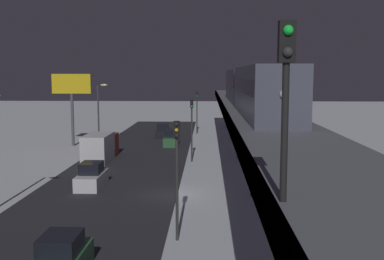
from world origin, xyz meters
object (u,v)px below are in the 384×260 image
object	(u,v)px
box_truck	(100,147)
rail_signal	(286,80)
traffic_light_mid	(192,121)
commercial_billboard	(72,91)
sedan_white	(92,177)
traffic_light_far	(197,106)
subway_train	(250,87)
sedan_black	(163,132)
traffic_light_near	(177,163)
sedan_green	(172,139)

from	to	relation	value
box_truck	rail_signal	bearing A→B (deg)	109.51
box_truck	traffic_light_mid	distance (m)	9.94
box_truck	commercial_billboard	xyz separation A→B (m)	(5.65, -9.31, 5.48)
sedan_white	traffic_light_far	xyz separation A→B (m)	(-7.50, -32.99, 3.40)
subway_train	sedan_black	size ratio (longest dim) A/B	8.88
subway_train	traffic_light_near	size ratio (longest dim) A/B	5.76
sedan_white	traffic_light_mid	size ratio (longest dim) A/B	0.65
box_truck	traffic_light_far	bearing A→B (deg)	-113.81
commercial_billboard	box_truck	bearing A→B (deg)	121.23
rail_signal	sedan_black	world-z (taller)	rail_signal
sedan_green	traffic_light_mid	size ratio (longest dim) A/B	0.68
sedan_black	box_truck	bearing A→B (deg)	-105.42
box_truck	traffic_light_mid	size ratio (longest dim) A/B	1.16
subway_train	traffic_light_far	size ratio (longest dim) A/B	5.76
traffic_light_far	sedan_black	bearing A→B (deg)	41.29
rail_signal	sedan_green	world-z (taller)	rail_signal
traffic_light_far	commercial_billboard	bearing A→B (deg)	38.88
subway_train	box_truck	distance (m)	16.93
box_truck	subway_train	bearing A→B (deg)	162.21
sedan_black	traffic_light_far	xyz separation A→B (m)	(-4.70, -4.13, 3.41)
sedan_black	traffic_light_mid	world-z (taller)	traffic_light_mid
box_truck	traffic_light_mid	xyz separation A→B (m)	(-9.50, 0.65, 2.85)
subway_train	box_truck	xyz separation A→B (m)	(14.94, -4.79, -6.37)
rail_signal	traffic_light_mid	xyz separation A→B (m)	(3.30, -35.48, -4.47)
sedan_green	commercial_billboard	world-z (taller)	commercial_billboard
box_truck	traffic_light_far	distance (m)	23.70
rail_signal	traffic_light_far	xyz separation A→B (m)	(3.30, -57.66, -4.47)
sedan_black	sedan_green	xyz separation A→B (m)	(-1.80, 7.28, 0.01)
sedan_black	sedan_green	distance (m)	7.50
subway_train	commercial_billboard	world-z (taller)	subway_train
sedan_black	box_truck	xyz separation A→B (m)	(4.80, 17.40, 0.56)
traffic_light_far	sedan_white	bearing A→B (deg)	77.19
traffic_light_far	sedan_green	bearing A→B (deg)	75.74
sedan_green	box_truck	xyz separation A→B (m)	(6.60, 10.11, 0.55)
sedan_black	commercial_billboard	world-z (taller)	commercial_billboard
sedan_green	traffic_light_far	xyz separation A→B (m)	(-2.90, -11.41, 3.40)
traffic_light_near	traffic_light_far	bearing A→B (deg)	-90.00
subway_train	sedan_white	xyz separation A→B (m)	(12.94, 6.67, -6.92)
sedan_white	box_truck	size ratio (longest dim) A/B	0.57
rail_signal	sedan_black	size ratio (longest dim) A/B	0.96
subway_train	sedan_white	bearing A→B (deg)	27.27
rail_signal	traffic_light_far	size ratio (longest dim) A/B	0.62
sedan_black	traffic_light_far	bearing A→B (deg)	41.29
sedan_green	box_truck	world-z (taller)	box_truck
box_truck	traffic_light_mid	world-z (taller)	traffic_light_mid
sedan_white	traffic_light_near	bearing A→B (deg)	123.40
subway_train	commercial_billboard	size ratio (longest dim) A/B	4.14
traffic_light_near	traffic_light_far	distance (m)	44.36
traffic_light_near	traffic_light_mid	xyz separation A→B (m)	(0.00, -22.18, 0.00)
sedan_white	commercial_billboard	world-z (taller)	commercial_billboard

